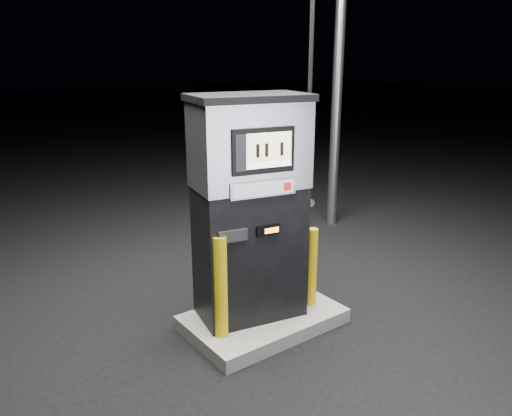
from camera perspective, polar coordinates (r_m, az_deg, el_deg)
ground at (r=5.46m, az=0.82°, el=-13.26°), size 80.00×80.00×0.00m
pump_island at (r=5.42m, az=0.82°, el=-12.58°), size 1.60×1.00×0.15m
fuel_dispenser at (r=4.95m, az=-0.69°, el=0.09°), size 1.31×0.89×4.70m
bollard_left at (r=4.78m, az=-4.09°, el=-9.00°), size 0.14×0.14×1.02m
bollard_right at (r=5.42m, az=6.38°, el=-6.69°), size 0.15×0.15×0.86m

